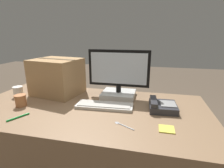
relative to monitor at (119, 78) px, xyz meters
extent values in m
cube|color=#8C6B4C|center=(-0.19, -0.27, -0.54)|extent=(1.80, 0.90, 0.75)
cube|color=white|center=(0.00, 0.00, -0.15)|extent=(0.28, 0.24, 0.04)
cylinder|color=black|center=(0.00, 0.00, -0.10)|extent=(0.04, 0.04, 0.06)
cube|color=black|center=(0.00, 0.00, 0.09)|extent=(0.52, 0.03, 0.31)
cube|color=silver|center=(0.00, -0.02, 0.09)|extent=(0.48, 0.01, 0.26)
cube|color=beige|center=(-0.06, -0.25, -0.16)|extent=(0.43, 0.17, 0.02)
cube|color=#B7B2A8|center=(-0.06, -0.25, -0.14)|extent=(0.40, 0.14, 0.01)
cube|color=#2D2D33|center=(0.37, -0.20, -0.15)|extent=(0.20, 0.21, 0.05)
cube|color=#2D2D33|center=(0.30, -0.20, -0.11)|extent=(0.06, 0.19, 0.03)
cube|color=gray|center=(0.40, -0.20, -0.12)|extent=(0.11, 0.13, 0.01)
cylinder|color=white|center=(-0.86, -0.19, -0.13)|extent=(0.08, 0.08, 0.08)
cylinder|color=white|center=(-0.86, -0.19, -0.08)|extent=(0.08, 0.08, 0.01)
cylinder|color=#BC7547|center=(-0.69, -0.37, -0.13)|extent=(0.08, 0.08, 0.08)
cylinder|color=#BC7547|center=(-0.69, -0.37, -0.08)|extent=(0.09, 0.09, 0.01)
cube|color=#B2B2B7|center=(0.14, -0.50, -0.17)|extent=(0.11, 0.06, 0.00)
ellipsoid|color=#B2B2B7|center=(0.08, -0.47, -0.17)|extent=(0.04, 0.04, 0.00)
cube|color=tan|center=(-0.56, -0.04, -0.01)|extent=(0.45, 0.40, 0.32)
cube|color=brown|center=(-0.56, -0.04, 0.15)|extent=(0.39, 0.11, 0.00)
cylinder|color=#198C33|center=(-0.57, -0.55, -0.16)|extent=(0.07, 0.14, 0.01)
cube|color=#E5DB4C|center=(0.38, -0.48, -0.17)|extent=(0.09, 0.09, 0.01)
camera|label=1|loc=(0.27, -1.43, 0.37)|focal=28.00mm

